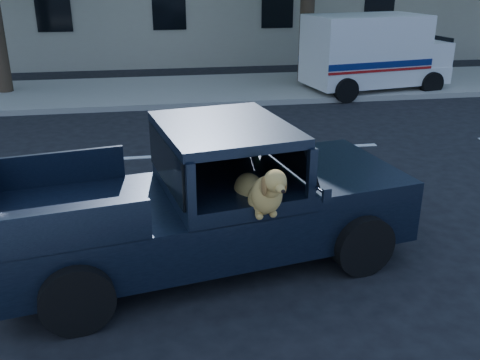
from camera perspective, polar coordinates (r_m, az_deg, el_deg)
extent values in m
plane|color=black|center=(7.59, -9.84, -5.96)|extent=(120.00, 120.00, 0.00)
cube|color=gray|center=(16.31, -10.11, 9.26)|extent=(60.00, 4.00, 0.15)
cylinder|color=#332619|center=(17.10, 7.17, 17.19)|extent=(0.44, 0.44, 4.40)
cube|color=black|center=(6.70, -3.53, -3.86)|extent=(5.20, 2.75, 0.63)
cube|color=black|center=(7.19, 9.92, 1.05)|extent=(1.74, 2.12, 0.15)
cube|color=black|center=(6.37, -1.71, 5.51)|extent=(1.77, 2.06, 0.11)
cube|color=black|center=(6.73, 4.55, 3.40)|extent=(0.53, 1.65, 0.54)
cube|color=black|center=(6.38, 1.22, -3.39)|extent=(0.61, 0.61, 0.36)
cube|color=black|center=(5.80, 9.23, -1.61)|extent=(0.10, 0.06, 0.15)
cube|color=silver|center=(16.75, 14.11, 10.89)|extent=(4.37, 2.54, 0.49)
cube|color=silver|center=(16.40, 13.24, 14.22)|extent=(3.60, 2.40, 1.47)
cube|color=silver|center=(17.59, 18.82, 12.84)|extent=(1.18, 1.94, 0.69)
cube|color=#0A1B52|center=(15.69, 14.91, 11.77)|extent=(3.29, 0.59, 0.18)
cube|color=#9E0F0F|center=(15.72, 14.86, 11.21)|extent=(3.29, 0.59, 0.07)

